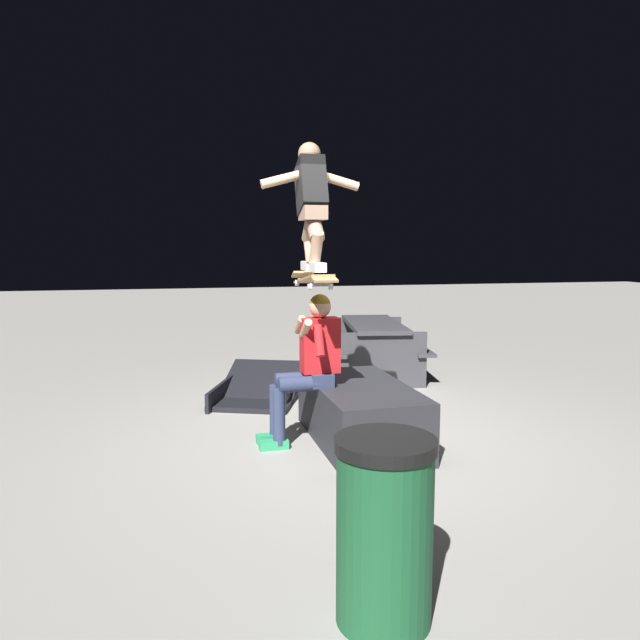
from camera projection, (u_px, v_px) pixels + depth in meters
ground_plane at (347, 439)px, 5.48m from camera, size 40.00×40.00×0.00m
ledge_box_main at (360, 413)px, 5.37m from camera, size 1.61×0.88×0.54m
person_sitting_on_ledge at (308, 360)px, 5.27m from camera, size 0.59×0.76×1.37m
skateboard at (313, 279)px, 5.10m from camera, size 1.02×0.21×0.14m
skater_airborne at (311, 200)px, 5.07m from camera, size 0.62×0.89×1.12m
kicker_ramp at (259, 392)px, 6.92m from camera, size 1.53×1.30×0.45m
picnic_table_back at (374, 340)px, 8.11m from camera, size 1.88×1.57×0.75m
trash_bin at (384, 530)px, 2.78m from camera, size 0.49×0.49×0.91m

